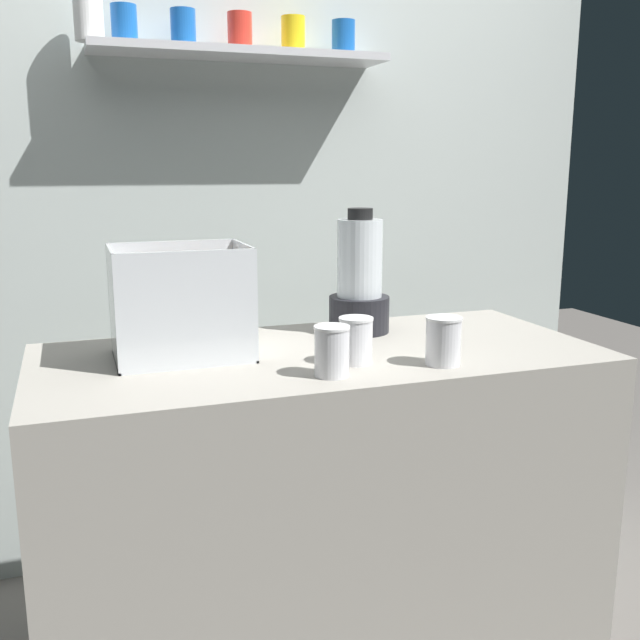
% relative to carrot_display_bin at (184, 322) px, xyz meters
% --- Properties ---
extents(counter, '(1.40, 0.64, 0.90)m').
position_rel_carrot_display_bin_xyz_m(counter, '(0.33, -0.06, -0.54)').
color(counter, '#9E998E').
rests_on(counter, ground_plane).
extents(back_wall_unit, '(2.60, 0.24, 2.50)m').
position_rel_carrot_display_bin_xyz_m(back_wall_unit, '(0.33, 0.71, 0.28)').
color(back_wall_unit, silver).
rests_on(back_wall_unit, ground_plane).
extents(carrot_display_bin, '(0.32, 0.24, 0.27)m').
position_rel_carrot_display_bin_xyz_m(carrot_display_bin, '(0.00, 0.00, 0.00)').
color(carrot_display_bin, white).
rests_on(carrot_display_bin, counter).
extents(blender_pitcher, '(0.17, 0.17, 0.34)m').
position_rel_carrot_display_bin_xyz_m(blender_pitcher, '(0.50, 0.11, 0.05)').
color(blender_pitcher, black).
rests_on(blender_pitcher, counter).
extents(juice_cup_pomegranate_far_left, '(0.08, 0.08, 0.11)m').
position_rel_carrot_display_bin_xyz_m(juice_cup_pomegranate_far_left, '(0.28, -0.27, -0.03)').
color(juice_cup_pomegranate_far_left, white).
rests_on(juice_cup_pomegranate_far_left, counter).
extents(juice_cup_carrot_left, '(0.08, 0.08, 0.11)m').
position_rel_carrot_display_bin_xyz_m(juice_cup_carrot_left, '(0.37, -0.19, -0.04)').
color(juice_cup_carrot_left, white).
rests_on(juice_cup_carrot_left, counter).
extents(juice_cup_pomegranate_middle, '(0.08, 0.08, 0.11)m').
position_rel_carrot_display_bin_xyz_m(juice_cup_pomegranate_middle, '(0.56, -0.27, -0.03)').
color(juice_cup_pomegranate_middle, white).
rests_on(juice_cup_pomegranate_middle, counter).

